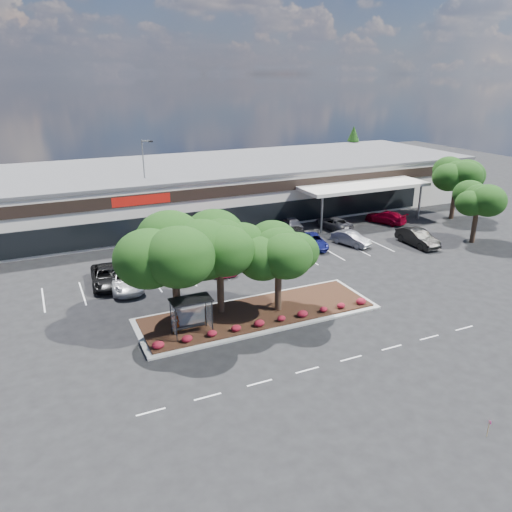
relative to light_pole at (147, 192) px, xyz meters
name	(u,v)px	position (x,y,z in m)	size (l,w,h in m)	color
ground	(308,333)	(4.54, -28.02, -4.60)	(160.00, 160.00, 0.00)	black
retail_store	(173,191)	(4.61, 5.89, -1.44)	(80.40, 25.20, 6.25)	beige
landscape_island	(258,313)	(2.54, -24.02, -4.47)	(18.00, 6.00, 0.26)	#A6A6A0
lane_markings	(247,280)	(4.40, -17.59, -4.59)	(33.12, 20.06, 0.01)	silver
shrub_row	(271,320)	(2.54, -26.12, -4.09)	(17.00, 0.80, 0.50)	maroon
bus_shelter	(190,306)	(-2.96, -25.07, -2.29)	(2.75, 1.55, 2.59)	black
island_tree_west	(175,273)	(-3.46, -23.52, -0.39)	(7.20, 7.20, 7.89)	#10360C
island_tree_mid	(220,266)	(0.04, -22.82, -0.68)	(6.60, 6.60, 7.32)	#10360C
island_tree_east	(278,269)	(4.04, -24.32, -1.08)	(5.80, 5.80, 6.50)	#10360C
tree_east_near	(476,213)	(30.54, -18.02, -1.34)	(5.60, 5.60, 6.51)	#10360C
tree_east_far	(455,188)	(35.54, -10.02, -0.79)	(6.40, 6.40, 7.62)	#10360C
conifer_north_east	(352,153)	(38.54, 15.98, -0.10)	(3.96, 3.96, 9.00)	#10360C
person_waiting	(175,322)	(-3.98, -24.69, -3.50)	(0.61, 0.40, 1.68)	#594C47
light_pole	(147,192)	(0.00, 0.00, 0.00)	(1.43, 0.59, 10.34)	#A6A6A0
survey_stake	(489,427)	(7.29, -40.87, -3.99)	(0.07, 0.14, 0.93)	tan
car_0	(107,276)	(-6.77, -13.57, -3.82)	(2.56, 5.55, 1.54)	black
car_1	(125,280)	(-5.54, -15.01, -3.85)	(2.48, 5.39, 1.50)	silver
car_2	(152,265)	(-2.70, -12.71, -3.77)	(1.75, 5.01, 1.65)	#1C4A25
car_4	(218,260)	(3.18, -13.89, -3.75)	(2.36, 5.81, 1.69)	maroon
car_5	(286,251)	(10.17, -14.00, -3.92)	(2.24, 4.86, 1.35)	silver
car_6	(313,241)	(14.15, -12.36, -3.91)	(2.28, 4.95, 1.38)	navy
car_7	(351,239)	(18.18, -13.39, -3.88)	(1.51, 4.34, 1.43)	slate
car_8	(417,238)	(24.44, -16.39, -3.73)	(1.82, 5.23, 1.72)	black
car_10	(137,258)	(-3.44, -9.84, -3.92)	(1.88, 4.63, 1.34)	navy
car_11	(173,237)	(1.18, -5.56, -3.76)	(1.96, 4.88, 1.66)	#B9B9B9
car_12	(247,243)	(7.56, -10.40, -3.82)	(2.58, 5.59, 1.55)	black
car_13	(228,237)	(6.56, -7.78, -3.79)	(1.70, 4.87, 1.61)	maroon
car_14	(294,234)	(13.45, -9.61, -3.80)	(2.23, 5.48, 1.59)	black
car_15	(291,223)	(15.23, -5.71, -3.87)	(1.72, 4.27, 1.46)	#4F4F56
car_16	(333,223)	(19.78, -7.57, -3.91)	(2.26, 4.91, 1.36)	#4E4D53
car_17	(386,217)	(26.78, -8.20, -3.87)	(2.04, 5.01, 1.45)	maroon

